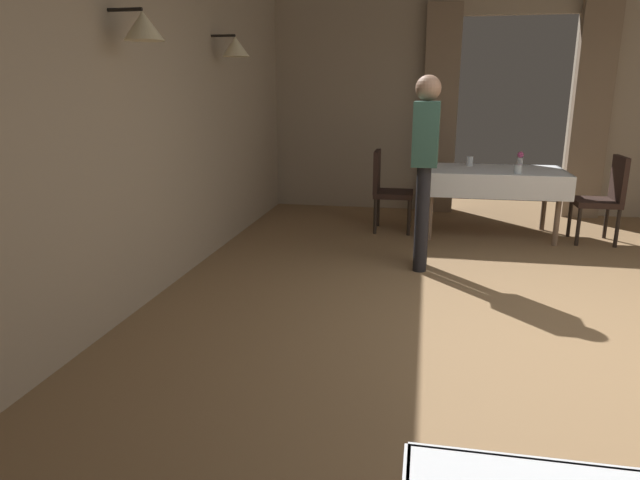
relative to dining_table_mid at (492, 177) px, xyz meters
name	(u,v)px	position (x,y,z in m)	size (l,w,h in m)	color
ground	(586,346)	(0.34, -2.86, -0.66)	(10.08, 10.08, 0.00)	olive
wall_left	(109,103)	(-2.85, -2.86, 0.84)	(0.49, 8.40, 3.00)	gray
wall_back	(514,96)	(0.34, 1.32, 0.86)	(6.40, 0.27, 3.00)	gray
dining_table_mid	(492,177)	(0.00, 0.00, 0.00)	(1.54, 0.93, 0.75)	#7A604C
chair_mid_left	(387,187)	(-1.16, -0.01, -0.15)	(0.44, 0.44, 0.93)	black
chair_mid_right	(605,195)	(1.16, -0.11, -0.15)	(0.44, 0.44, 0.93)	black
flower_vase_mid	(520,159)	(0.32, 0.24, 0.18)	(0.07, 0.07, 0.17)	silver
glass_mid_b	(518,169)	(0.22, -0.32, 0.13)	(0.08, 0.08, 0.09)	silver
glass_mid_c	(470,161)	(-0.23, 0.22, 0.14)	(0.08, 0.08, 0.11)	silver
person_waiter_by_doorway	(425,157)	(-0.74, -1.39, 0.36)	(0.23, 0.37, 1.72)	black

